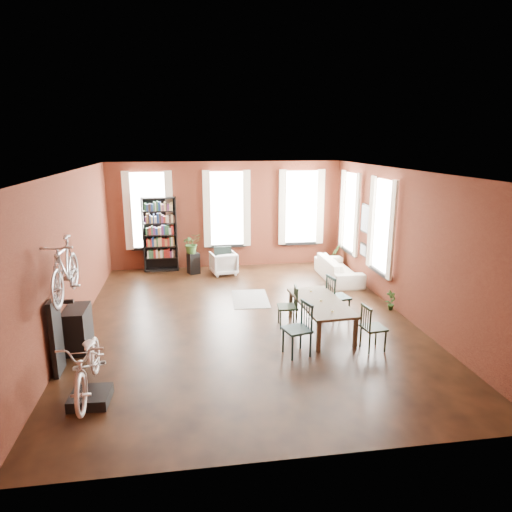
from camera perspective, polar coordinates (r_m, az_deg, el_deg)
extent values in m
plane|color=black|center=(10.01, -1.23, -8.04)|extent=(9.00, 9.00, 0.00)
cube|color=silver|center=(9.28, -1.34, 10.57)|extent=(7.00, 9.00, 0.04)
cube|color=#4C1D13|center=(13.91, -3.68, 5.14)|extent=(7.00, 0.04, 3.20)
cube|color=#4C1D13|center=(5.31, 5.09, -10.22)|extent=(7.00, 0.04, 3.20)
cube|color=#4C1D13|center=(9.73, -22.19, 0.13)|extent=(0.04, 9.00, 3.20)
cube|color=#4C1D13|center=(10.54, 17.95, 1.53)|extent=(0.04, 9.00, 3.20)
cube|color=white|center=(13.85, -13.25, 5.58)|extent=(1.00, 0.04, 2.20)
cube|color=beige|center=(13.78, -13.27, 5.54)|extent=(1.40, 0.06, 2.30)
cube|color=white|center=(13.85, -3.68, 5.93)|extent=(1.00, 0.04, 2.20)
cube|color=beige|center=(13.78, -3.65, 5.89)|extent=(1.40, 0.06, 2.30)
cube|color=white|center=(14.23, 5.64, 6.12)|extent=(1.00, 0.04, 2.20)
cube|color=beige|center=(14.17, 5.71, 6.08)|extent=(1.40, 0.06, 2.30)
cube|color=white|center=(11.37, 15.68, 3.61)|extent=(0.04, 1.00, 2.20)
cube|color=beige|center=(11.35, 15.36, 3.61)|extent=(0.06, 1.40, 2.30)
cube|color=white|center=(13.38, 11.86, 5.37)|extent=(0.04, 1.00, 2.20)
cube|color=beige|center=(13.36, 11.57, 5.37)|extent=(0.06, 1.40, 2.30)
cube|color=black|center=(12.37, 13.57, 4.56)|extent=(0.04, 0.55, 0.75)
cube|color=black|center=(12.53, 13.35, 0.73)|extent=(0.04, 0.45, 0.35)
cube|color=#4C402E|center=(9.43, 8.06, -7.48)|extent=(0.99, 1.96, 0.65)
cube|color=#183535|center=(8.36, 5.14, -9.11)|extent=(0.55, 0.55, 0.98)
cube|color=black|center=(9.57, 3.96, -6.33)|extent=(0.43, 0.43, 0.87)
cube|color=black|center=(8.81, 14.48, -8.65)|extent=(0.45, 0.45, 0.87)
cube|color=#183532|center=(10.14, 10.21, -5.05)|extent=(0.52, 0.52, 0.96)
cube|color=black|center=(13.78, -11.89, 2.66)|extent=(1.00, 0.32, 2.20)
imported|color=silver|center=(13.30, -4.08, -0.77)|extent=(0.81, 0.77, 0.72)
imported|color=beige|center=(12.94, 10.30, -1.17)|extent=(0.61, 2.08, 0.81)
cube|color=black|center=(11.29, -0.71, -5.37)|extent=(0.94, 1.43, 0.01)
cube|color=black|center=(7.51, -19.98, -16.29)|extent=(0.59, 0.59, 0.16)
cube|color=black|center=(8.33, -23.69, -9.20)|extent=(0.16, 0.60, 1.30)
cube|color=black|center=(9.20, -21.41, -8.45)|extent=(0.40, 0.80, 0.80)
cube|color=black|center=(13.47, -7.83, -0.90)|extent=(0.40, 0.40, 0.62)
imported|color=#2E5020|center=(14.13, 9.73, -0.83)|extent=(0.69, 0.86, 0.34)
imported|color=#295622|center=(11.01, 16.45, -6.06)|extent=(0.35, 0.51, 0.17)
imported|color=beige|center=(7.09, -20.51, -9.45)|extent=(0.65, 0.95, 1.77)
imported|color=#A5A8AD|center=(7.82, -23.00, 0.83)|extent=(0.47, 1.00, 1.66)
imported|color=#2D5221|center=(13.30, -8.06, 1.30)|extent=(0.70, 0.73, 0.46)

